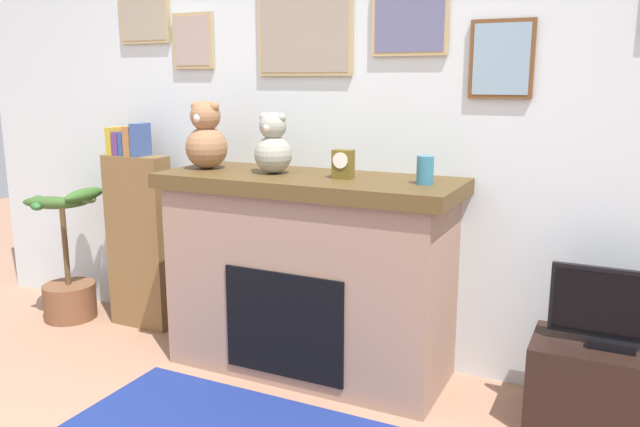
# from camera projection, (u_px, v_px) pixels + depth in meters

# --- Properties ---
(back_wall) EXTENTS (5.20, 0.15, 2.60)m
(back_wall) POSITION_uv_depth(u_px,v_px,m) (314.00, 131.00, 3.70)
(back_wall) COLOR silver
(back_wall) RESTS_ON ground_plane
(fireplace) EXTENTS (1.63, 0.65, 1.10)m
(fireplace) POSITION_uv_depth(u_px,v_px,m) (309.00, 273.00, 3.49)
(fireplace) COLOR #997561
(fireplace) RESTS_ON ground_plane
(bookshelf) EXTENTS (0.43, 0.16, 1.33)m
(bookshelf) POSITION_uv_depth(u_px,v_px,m) (139.00, 236.00, 4.11)
(bookshelf) COLOR brown
(bookshelf) RESTS_ON ground_plane
(potted_plant) EXTENTS (0.53, 0.53, 0.91)m
(potted_plant) POSITION_uv_depth(u_px,v_px,m) (68.00, 267.00, 4.27)
(potted_plant) COLOR brown
(potted_plant) RESTS_ON ground_plane
(tv_stand) EXTENTS (0.68, 0.40, 0.42)m
(tv_stand) POSITION_uv_depth(u_px,v_px,m) (607.00, 389.00, 2.90)
(tv_stand) COLOR black
(tv_stand) RESTS_ON ground_plane
(television) EXTENTS (0.55, 0.14, 0.36)m
(television) POSITION_uv_depth(u_px,v_px,m) (615.00, 310.00, 2.82)
(television) COLOR black
(television) RESTS_ON tv_stand
(candle_jar) EXTENTS (0.08, 0.08, 0.14)m
(candle_jar) POSITION_uv_depth(u_px,v_px,m) (425.00, 170.00, 3.07)
(candle_jar) COLOR teal
(candle_jar) RESTS_ON fireplace
(mantel_clock) EXTENTS (0.10, 0.08, 0.15)m
(mantel_clock) POSITION_uv_depth(u_px,v_px,m) (343.00, 164.00, 3.25)
(mantel_clock) COLOR brown
(mantel_clock) RESTS_ON fireplace
(teddy_bear_grey) EXTENTS (0.24, 0.24, 0.39)m
(teddy_bear_grey) POSITION_uv_depth(u_px,v_px,m) (206.00, 138.00, 3.60)
(teddy_bear_grey) COLOR #946745
(teddy_bear_grey) RESTS_ON fireplace
(teddy_bear_tan) EXTENTS (0.21, 0.21, 0.33)m
(teddy_bear_tan) POSITION_uv_depth(u_px,v_px,m) (273.00, 146.00, 3.41)
(teddy_bear_tan) COLOR #98998A
(teddy_bear_tan) RESTS_ON fireplace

